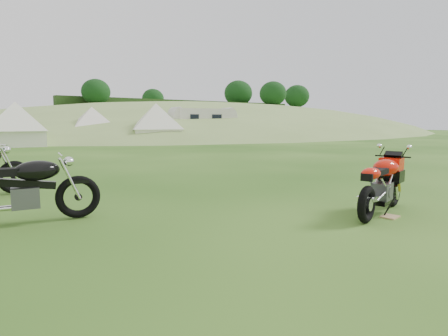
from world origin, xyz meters
TOP-DOWN VIEW (x-y plane):
  - ground at (0.00, 0.00)m, footprint 120.00×120.00m
  - hillside at (24.00, 40.00)m, footprint 80.00×64.00m
  - hedgerow at (24.00, 40.00)m, footprint 36.00×1.20m
  - sport_motorcycle at (1.32, -2.00)m, footprint 1.89×0.88m
  - plywood_board at (1.23, -2.21)m, footprint 0.30×0.26m
  - vintage_moto_a at (-3.36, 0.74)m, footprint 2.09×0.77m
  - tent_left at (-0.74, 19.72)m, footprint 3.45×3.45m
  - tent_mid at (4.32, 21.81)m, footprint 3.32×3.32m
  - tent_right at (7.55, 18.26)m, footprint 3.93×3.93m
  - caravan at (12.21, 19.60)m, footprint 5.70×3.56m

SIDE VIEW (x-z plane):
  - ground at x=0.00m, z-range 0.00..0.00m
  - hillside at x=24.00m, z-range -4.00..4.00m
  - hedgerow at x=24.00m, z-range -4.30..4.30m
  - plywood_board at x=1.23m, z-range 0.00..0.02m
  - vintage_moto_a at x=-3.36m, z-range 0.00..1.07m
  - sport_motorcycle at x=1.32m, z-range 0.00..1.10m
  - caravan at x=12.21m, z-range 0.00..2.47m
  - tent_mid at x=4.32m, z-range 0.00..2.53m
  - tent_left at x=-0.74m, z-range 0.00..2.61m
  - tent_right at x=7.55m, z-range 0.00..2.66m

